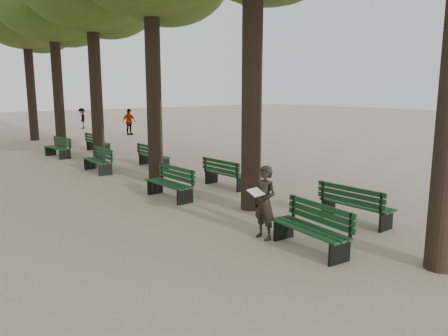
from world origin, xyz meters
TOP-DOWN VIEW (x-y plane):
  - ground at (0.00, 0.00)m, footprint 120.00×120.00m
  - tree_central_5 at (1.50, 23.00)m, footprint 6.00×6.00m
  - bench_left_0 at (0.37, 0.01)m, footprint 0.76×1.85m
  - bench_left_1 at (0.37, 5.25)m, footprint 0.63×1.82m
  - bench_left_2 at (0.37, 10.46)m, footprint 0.64×1.82m
  - bench_left_3 at (0.37, 15.14)m, footprint 0.75×1.85m
  - bench_right_0 at (2.63, 0.54)m, footprint 0.63×1.82m
  - bench_right_1 at (2.63, 5.42)m, footprint 0.64×1.82m
  - bench_right_2 at (2.63, 10.16)m, footprint 0.58×1.80m
  - bench_right_3 at (2.63, 15.86)m, footprint 0.66×1.83m
  - man_with_map at (0.16, 1.07)m, footprint 0.60×0.63m
  - pedestrian_b at (6.77, 28.97)m, footprint 0.64×1.10m
  - pedestrian_c at (7.52, 22.25)m, footprint 1.10×0.52m

SIDE VIEW (x-z plane):
  - ground at x=0.00m, z-range 0.00..0.00m
  - bench_left_0 at x=0.37m, z-range -0.19..0.73m
  - bench_left_1 at x=0.37m, z-range -0.19..0.73m
  - bench_left_2 at x=0.37m, z-range -0.19..0.73m
  - bench_left_3 at x=0.37m, z-range -0.19..0.73m
  - bench_right_0 at x=2.63m, z-range -0.19..0.73m
  - bench_right_1 at x=2.63m, z-range -0.19..0.73m
  - bench_right_2 at x=2.63m, z-range -0.19..0.73m
  - bench_right_3 at x=2.63m, z-range -0.19..0.73m
  - man_with_map at x=0.16m, z-range 0.00..1.58m
  - pedestrian_b at x=6.77m, z-range 0.00..1.63m
  - pedestrian_c at x=7.52m, z-range 0.00..1.79m
  - tree_central_5 at x=1.50m, z-range 2.68..12.63m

